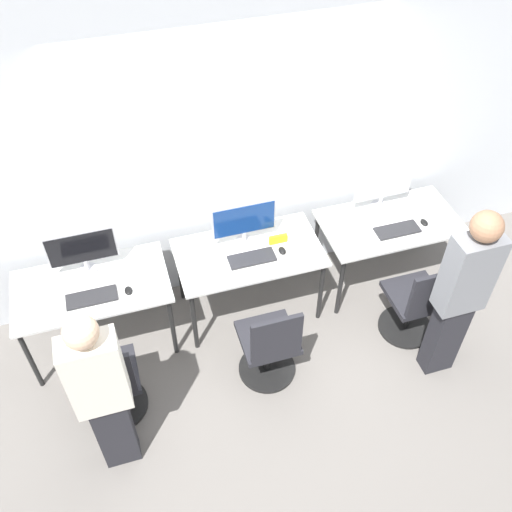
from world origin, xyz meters
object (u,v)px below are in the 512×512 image
object	(u,v)px
person_left	(102,391)
keyboard_right	(397,230)
person_right	(461,292)
office_chair_right	(416,305)
monitor_left	(82,250)
mouse_left	(128,291)
monitor_right	(383,186)
mouse_center	(282,251)
keyboard_left	(92,298)
keyboard_center	(252,258)
office_chair_center	(270,348)
monitor_center	(244,222)
office_chair_left	(111,386)
mouse_right	(424,222)

from	to	relation	value
person_left	keyboard_right	size ratio (longest dim) A/B	4.11
person_right	office_chair_right	bearing A→B (deg)	99.09
monitor_left	mouse_left	distance (m)	0.49
monitor_right	mouse_center	bearing A→B (deg)	-163.77
keyboard_left	person_left	bearing A→B (deg)	-89.97
keyboard_left	mouse_left	world-z (taller)	mouse_left
keyboard_left	keyboard_center	world-z (taller)	same
keyboard_center	office_chair_right	size ratio (longest dim) A/B	0.43
mouse_left	office_chair_center	xyz separation A→B (m)	(0.98, -0.60, -0.36)
person_right	monitor_right	bearing A→B (deg)	90.49
monitor_center	office_chair_right	distance (m)	1.62
monitor_left	person_right	distance (m)	2.93
monitor_left	keyboard_left	world-z (taller)	monitor_left
keyboard_center	keyboard_right	world-z (taller)	same
keyboard_left	monitor_center	xyz separation A→B (m)	(1.32, 0.27, 0.22)
monitor_center	office_chair_left	bearing A→B (deg)	-146.39
keyboard_left	keyboard_right	world-z (taller)	same
office_chair_right	monitor_center	bearing A→B (deg)	146.83
office_chair_center	mouse_right	size ratio (longest dim) A/B	10.13
keyboard_center	mouse_center	distance (m)	0.27
office_chair_left	keyboard_left	bearing A→B (deg)	91.21
person_left	mouse_left	bearing A→B (deg)	73.42
mouse_left	keyboard_center	distance (m)	1.04
office_chair_left	monitor_center	xyz separation A→B (m)	(1.31, 0.87, 0.57)
keyboard_center	office_chair_center	world-z (taller)	office_chair_center
keyboard_right	person_right	xyz separation A→B (m)	(0.01, -0.94, 0.20)
office_chair_center	monitor_right	size ratio (longest dim) A/B	1.67
monitor_left	keyboard_center	world-z (taller)	monitor_left
keyboard_left	person_left	xyz separation A→B (m)	(0.00, -0.97, 0.15)
monitor_left	mouse_center	xyz separation A→B (m)	(1.59, -0.26, -0.21)
keyboard_left	monitor_right	world-z (taller)	monitor_right
monitor_right	mouse_right	distance (m)	0.48
keyboard_left	office_chair_left	xyz separation A→B (m)	(0.01, -0.60, -0.36)
keyboard_left	monitor_right	size ratio (longest dim) A/B	0.72
office_chair_center	office_chair_right	world-z (taller)	same
person_right	person_left	bearing A→B (deg)	-179.20
monitor_center	keyboard_center	bearing A→B (deg)	-90.00
monitor_left	keyboard_left	distance (m)	0.39
monitor_left	person_right	xyz separation A→B (m)	(2.65, -1.25, -0.02)
monitor_right	office_chair_right	size ratio (longest dim) A/B	0.60
keyboard_right	office_chair_right	bearing A→B (deg)	-94.76
monitor_left	office_chair_right	bearing A→B (deg)	-18.79
person_left	monitor_right	xyz separation A→B (m)	(2.64, 1.33, 0.07)
mouse_left	mouse_right	distance (m)	2.62
monitor_right	office_chair_center	bearing A→B (deg)	-144.49
mouse_left	monitor_right	world-z (taller)	monitor_right
office_chair_right	person_left	bearing A→B (deg)	-171.14
monitor_right	person_left	bearing A→B (deg)	-153.29
monitor_left	keyboard_right	world-z (taller)	monitor_left
office_chair_left	monitor_right	distance (m)	2.85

